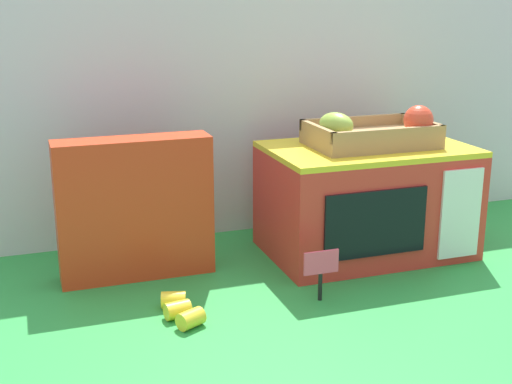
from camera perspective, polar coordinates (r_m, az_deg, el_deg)
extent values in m
plane|color=green|center=(1.52, 3.49, -5.68)|extent=(1.70, 1.70, 0.00)
cube|color=silver|center=(1.67, 0.29, 6.64)|extent=(1.61, 0.03, 0.58)
cube|color=red|center=(1.56, 9.04, -0.83)|extent=(0.44, 0.28, 0.23)
cube|color=yellow|center=(1.53, 9.23, 3.53)|extent=(0.44, 0.28, 0.01)
cube|color=black|center=(1.42, 9.86, -2.59)|extent=(0.23, 0.01, 0.14)
cube|color=white|center=(1.52, 16.51, -1.73)|extent=(0.10, 0.01, 0.19)
cube|color=#A37F51|center=(1.53, 9.42, 4.30)|extent=(0.26, 0.17, 0.03)
cube|color=#A37F51|center=(1.46, 10.96, 4.68)|extent=(0.26, 0.01, 0.02)
cube|color=#A37F51|center=(1.60, 8.09, 5.77)|extent=(0.26, 0.01, 0.02)
cube|color=#A37F51|center=(1.47, 5.11, 5.00)|extent=(0.01, 0.17, 0.02)
cube|color=#A37F51|center=(1.59, 13.49, 5.45)|extent=(0.01, 0.17, 0.02)
ellipsoid|color=#9EC647|center=(1.47, 6.69, 5.51)|extent=(0.08, 0.10, 0.05)
sphere|color=#E04228|center=(1.53, 13.25, 5.80)|extent=(0.06, 0.06, 0.06)
cube|color=red|center=(1.42, -9.95, -1.34)|extent=(0.31, 0.08, 0.29)
cube|color=silver|center=(1.37, -9.69, -1.25)|extent=(0.20, 0.00, 0.17)
cube|color=white|center=(1.41, -9.47, -5.85)|extent=(0.24, 0.00, 0.05)
cylinder|color=black|center=(1.33, 5.31, -7.77)|extent=(0.01, 0.01, 0.06)
cube|color=#F44C6B|center=(1.31, 5.40, -5.79)|extent=(0.07, 0.00, 0.05)
cylinder|color=yellow|center=(1.30, -6.82, -8.83)|extent=(0.05, 0.04, 0.03)
cylinder|color=yellow|center=(1.26, -6.48, -9.64)|extent=(0.05, 0.04, 0.03)
cylinder|color=yellow|center=(1.23, -5.40, -10.37)|extent=(0.05, 0.05, 0.03)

